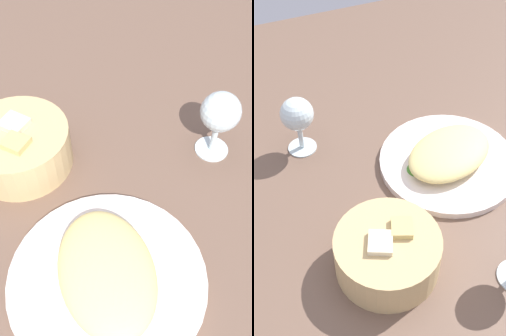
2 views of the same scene
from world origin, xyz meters
TOP-DOWN VIEW (x-y plane):
  - ground_plane at (0.00, 0.00)cm, footprint 140.00×140.00cm
  - plate at (-17.20, -2.36)cm, footprint 26.82×26.82cm
  - omelette at (-17.20, -2.36)cm, footprint 21.87×18.36cm
  - lettuce_garnish at (-10.36, -2.26)cm, footprint 3.92×3.92cm
  - bread_basket at (2.73, 14.02)cm, footprint 16.75×16.75cm
  - wine_glass_near at (7.87, -17.82)cm, footprint 6.48×6.48cm

SIDE VIEW (x-z plane):
  - ground_plane at x=0.00cm, z-range -2.00..0.00cm
  - plate at x=-17.20cm, z-range 0.00..1.40cm
  - lettuce_garnish at x=-10.36cm, z-range 1.40..2.92cm
  - omelette at x=-17.20cm, z-range 1.40..5.09cm
  - bread_basket at x=2.73cm, z-range -0.40..7.91cm
  - wine_glass_near at x=7.87cm, z-range 2.18..14.38cm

